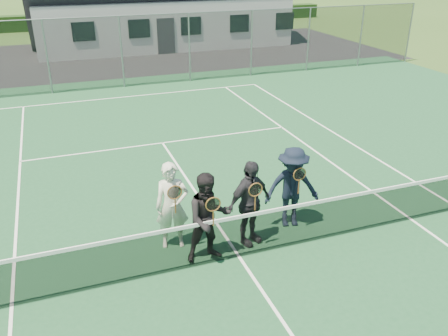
{
  "coord_description": "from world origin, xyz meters",
  "views": [
    {
      "loc": [
        -2.92,
        -7.08,
        5.46
      ],
      "look_at": [
        0.23,
        1.5,
        1.25
      ],
      "focal_mm": 38.0,
      "sensor_mm": 36.0,
      "label": 1
    }
  ],
  "objects_px": {
    "player_a": "(172,206)",
    "player_d": "(292,187)",
    "player_b": "(209,218)",
    "player_c": "(249,203)",
    "tennis_net": "(240,235)"
  },
  "relations": [
    {
      "from": "tennis_net",
      "to": "player_b",
      "type": "xyz_separation_m",
      "value": [
        -0.56,
        0.18,
        0.38
      ]
    },
    {
      "from": "player_c",
      "to": "player_d",
      "type": "height_order",
      "value": "same"
    },
    {
      "from": "player_b",
      "to": "player_c",
      "type": "height_order",
      "value": "same"
    },
    {
      "from": "player_b",
      "to": "player_d",
      "type": "xyz_separation_m",
      "value": [
        2.05,
        0.58,
        -0.0
      ]
    },
    {
      "from": "player_a",
      "to": "player_b",
      "type": "height_order",
      "value": "same"
    },
    {
      "from": "player_a",
      "to": "player_c",
      "type": "xyz_separation_m",
      "value": [
        1.46,
        -0.42,
        -0.0
      ]
    },
    {
      "from": "tennis_net",
      "to": "player_d",
      "type": "distance_m",
      "value": 1.71
    },
    {
      "from": "player_a",
      "to": "player_d",
      "type": "height_order",
      "value": "same"
    },
    {
      "from": "player_a",
      "to": "player_d",
      "type": "bearing_deg",
      "value": -2.22
    },
    {
      "from": "player_b",
      "to": "player_c",
      "type": "distance_m",
      "value": 0.97
    },
    {
      "from": "player_c",
      "to": "tennis_net",
      "type": "bearing_deg",
      "value": -130.84
    },
    {
      "from": "player_a",
      "to": "player_b",
      "type": "relative_size",
      "value": 1.0
    },
    {
      "from": "player_a",
      "to": "player_b",
      "type": "distance_m",
      "value": 0.86
    },
    {
      "from": "player_b",
      "to": "player_d",
      "type": "bearing_deg",
      "value": 15.78
    },
    {
      "from": "player_a",
      "to": "player_c",
      "type": "distance_m",
      "value": 1.52
    }
  ]
}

